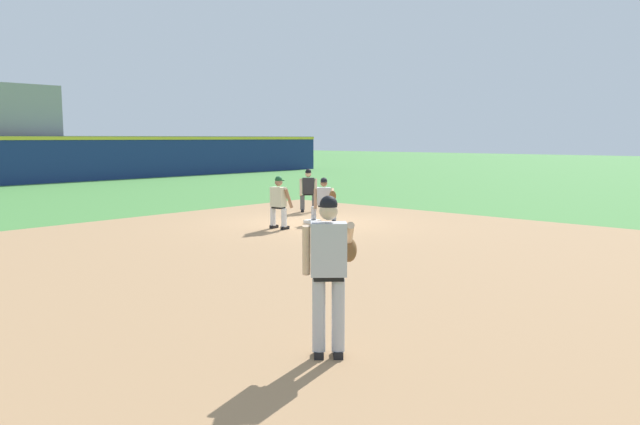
# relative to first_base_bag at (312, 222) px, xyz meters

# --- Properties ---
(ground_plane) EXTENTS (160.00, 160.00, 0.00)m
(ground_plane) POSITION_rel_first_base_bag_xyz_m (0.00, 0.00, -0.04)
(ground_plane) COLOR #47843D
(infield_dirt_patch) EXTENTS (18.00, 18.00, 0.01)m
(infield_dirt_patch) POSITION_rel_first_base_bag_xyz_m (-4.13, -3.89, -0.04)
(infield_dirt_patch) COLOR #A87F56
(infield_dirt_patch) RESTS_ON ground
(first_base_bag) EXTENTS (0.38, 0.38, 0.09)m
(first_base_bag) POSITION_rel_first_base_bag_xyz_m (0.00, 0.00, 0.00)
(first_base_bag) COLOR white
(first_base_bag) RESTS_ON ground
(baseball) EXTENTS (0.07, 0.07, 0.07)m
(baseball) POSITION_rel_first_base_bag_xyz_m (-3.49, -3.81, -0.01)
(baseball) COLOR white
(baseball) RESTS_ON ground
(pitcher) EXTENTS (0.85, 0.56, 1.86)m
(pitcher) POSITION_rel_first_base_bag_xyz_m (-8.22, -7.76, 1.01)
(pitcher) COLOR black
(pitcher) RESTS_ON ground
(first_baseman) EXTENTS (0.76, 1.08, 1.34)m
(first_baseman) POSITION_rel_first_base_bag_xyz_m (0.26, -0.24, 0.69)
(first_baseman) COLOR black
(first_baseman) RESTS_ON ground
(baserunner) EXTENTS (0.47, 0.62, 1.46)m
(baserunner) POSITION_rel_first_base_bag_xyz_m (-1.51, -0.13, 0.75)
(baserunner) COLOR black
(baserunner) RESTS_ON ground
(umpire) EXTENTS (0.67, 0.67, 1.46)m
(umpire) POSITION_rel_first_base_bag_xyz_m (1.95, 1.97, 0.75)
(umpire) COLOR black
(umpire) RESTS_ON ground
(outfield_wall) EXTENTS (48.00, 0.54, 2.60)m
(outfield_wall) POSITION_rel_first_base_bag_xyz_m (0.00, 22.00, 1.35)
(outfield_wall) COLOR navy
(outfield_wall) RESTS_ON ground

